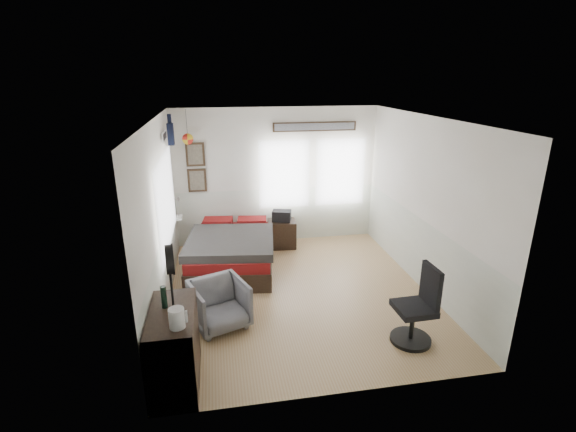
% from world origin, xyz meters
% --- Properties ---
extents(ground_plane, '(4.00, 4.50, 0.01)m').
position_xyz_m(ground_plane, '(0.00, 0.00, -0.01)').
color(ground_plane, '#A57B4A').
extents(room_shell, '(4.02, 4.52, 2.71)m').
position_xyz_m(room_shell, '(-0.08, 0.19, 1.61)').
color(room_shell, beige).
rests_on(room_shell, ground_plane).
extents(wall_decor, '(3.55, 1.32, 1.44)m').
position_xyz_m(wall_decor, '(-1.10, 1.96, 2.10)').
color(wall_decor, '#3A2816').
rests_on(wall_decor, room_shell).
extents(bed, '(1.65, 2.16, 0.64)m').
position_xyz_m(bed, '(-0.98, 1.10, 0.31)').
color(bed, black).
rests_on(bed, ground_plane).
extents(dresser, '(0.48, 1.00, 0.90)m').
position_xyz_m(dresser, '(-1.74, -1.75, 0.45)').
color(dresser, black).
rests_on(dresser, ground_plane).
extents(armchair, '(0.90, 0.91, 0.65)m').
position_xyz_m(armchair, '(-1.24, -0.71, 0.33)').
color(armchair, slate).
rests_on(armchair, ground_plane).
extents(nightstand, '(0.57, 0.47, 0.54)m').
position_xyz_m(nightstand, '(0.04, 1.88, 0.27)').
color(nightstand, black).
rests_on(nightstand, ground_plane).
extents(task_chair, '(0.52, 0.52, 1.04)m').
position_xyz_m(task_chair, '(1.23, -1.50, 0.42)').
color(task_chair, black).
rests_on(task_chair, ground_plane).
extents(kettle, '(0.18, 0.16, 0.21)m').
position_xyz_m(kettle, '(-1.65, -2.06, 1.00)').
color(kettle, silver).
rests_on(kettle, dresser).
extents(bottle, '(0.06, 0.06, 0.25)m').
position_xyz_m(bottle, '(-1.81, -1.65, 1.03)').
color(bottle, black).
rests_on(bottle, dresser).
extents(stand_fan, '(0.11, 0.32, 0.78)m').
position_xyz_m(stand_fan, '(-1.69, -1.79, 1.51)').
color(stand_fan, black).
rests_on(stand_fan, dresser).
extents(black_bag, '(0.41, 0.32, 0.21)m').
position_xyz_m(black_bag, '(0.04, 1.88, 0.65)').
color(black_bag, black).
rests_on(black_bag, nightstand).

